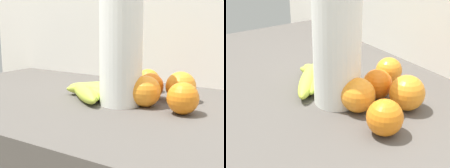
{
  "view_description": "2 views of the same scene",
  "coord_description": "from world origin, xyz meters",
  "views": [
    {
      "loc": [
        0.15,
        -0.72,
        1.09
      ],
      "look_at": [
        -0.36,
        0.05,
        0.91
      ],
      "focal_mm": 52.85,
      "sensor_mm": 36.0,
      "label": 1
    },
    {
      "loc": [
        0.31,
        -0.41,
        1.26
      ],
      "look_at": [
        -0.33,
        0.03,
        0.89
      ],
      "focal_mm": 54.35,
      "sensor_mm": 36.0,
      "label": 2
    }
  ],
  "objects": [
    {
      "name": "banana_bunch",
      "position": [
        -0.4,
        0.02,
        0.89
      ],
      "size": [
        0.21,
        0.21,
        0.04
      ],
      "color": "#B7C93F",
      "rests_on": "counter"
    },
    {
      "name": "orange_front",
      "position": [
        -0.18,
        0.11,
        0.91
      ],
      "size": [
        0.08,
        0.08,
        0.08
      ],
      "primitive_type": "sphere",
      "color": "orange",
      "rests_on": "counter"
    },
    {
      "name": "orange_far_right",
      "position": [
        -0.26,
        0.09,
        0.9
      ],
      "size": [
        0.07,
        0.07,
        0.07
      ],
      "primitive_type": "sphere",
      "color": "orange",
      "rests_on": "counter"
    },
    {
      "name": "orange_back_left",
      "position": [
        -0.13,
        -0.0,
        0.91
      ],
      "size": [
        0.08,
        0.08,
        0.08
      ],
      "primitive_type": "sphere",
      "color": "orange",
      "rests_on": "counter"
    },
    {
      "name": "orange_right",
      "position": [
        -0.31,
        0.18,
        0.9
      ],
      "size": [
        0.07,
        0.07,
        0.07
      ],
      "primitive_type": "sphere",
      "color": "orange",
      "rests_on": "counter"
    },
    {
      "name": "orange_back_right",
      "position": [
        -0.23,
        0.01,
        0.91
      ],
      "size": [
        0.08,
        0.08,
        0.08
      ],
      "primitive_type": "sphere",
      "color": "orange",
      "rests_on": "counter"
    },
    {
      "name": "paper_towel_roll",
      "position": [
        -0.3,
        0.0,
        1.0
      ],
      "size": [
        0.11,
        0.11,
        0.3
      ],
      "color": "white",
      "rests_on": "counter"
    }
  ]
}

